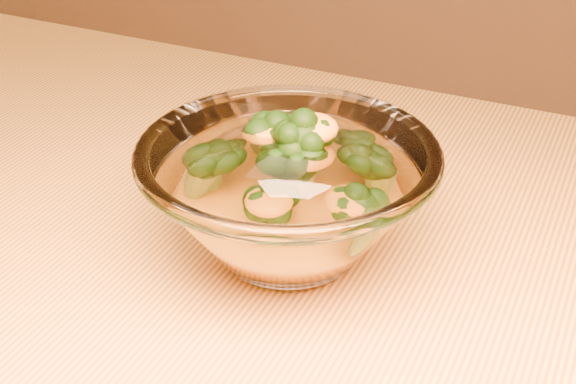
{
  "coord_description": "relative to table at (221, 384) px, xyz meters",
  "views": [
    {
      "loc": [
        0.24,
        -0.4,
        1.11
      ],
      "look_at": [
        0.03,
        0.06,
        0.81
      ],
      "focal_mm": 50.0,
      "sensor_mm": 36.0,
      "label": 1
    }
  ],
  "objects": [
    {
      "name": "cheese_sauce",
      "position": [
        0.03,
        0.06,
        0.13
      ],
      "size": [
        0.12,
        0.12,
        0.03
      ],
      "primitive_type": "ellipsoid",
      "color": "orange",
      "rests_on": "glass_bowl"
    },
    {
      "name": "broccoli_heap",
      "position": [
        0.03,
        0.07,
        0.17
      ],
      "size": [
        0.16,
        0.13,
        0.08
      ],
      "color": "black",
      "rests_on": "cheese_sauce"
    },
    {
      "name": "table",
      "position": [
        0.0,
        0.0,
        0.0
      ],
      "size": [
        1.2,
        0.8,
        0.75
      ],
      "color": "gold",
      "rests_on": "ground"
    },
    {
      "name": "glass_bowl",
      "position": [
        0.03,
        0.06,
        0.15
      ],
      "size": [
        0.22,
        0.22,
        0.1
      ],
      "color": "white",
      "rests_on": "table"
    }
  ]
}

